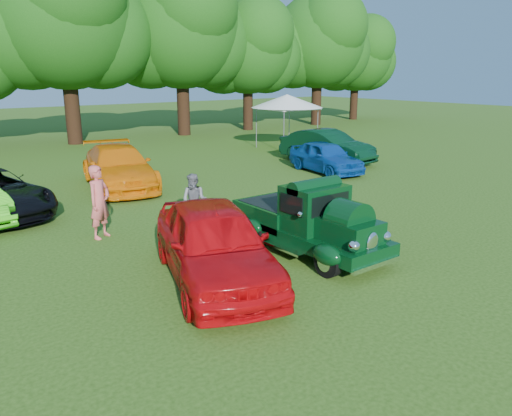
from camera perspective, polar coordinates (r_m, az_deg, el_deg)
ground at (r=11.67m, az=3.79°, el=-6.35°), size 120.00×120.00×0.00m
hero_pickup at (r=12.27m, az=5.97°, el=-1.65°), size 2.03×4.37×1.71m
red_convertible at (r=10.49m, az=-4.79°, el=-4.01°), size 3.46×5.31×1.68m
back_car_orange at (r=19.82m, az=-15.42°, el=4.54°), size 3.29×5.80×1.59m
back_car_blue at (r=22.30m, az=7.97°, el=5.81°), size 2.21×4.23×1.37m
back_car_green at (r=24.68m, az=8.09°, el=6.97°), size 2.26×5.01×1.60m
spectator_pink at (r=13.79m, az=-17.45°, el=0.65°), size 0.86×0.77×1.96m
spectator_grey at (r=14.18m, az=-7.06°, el=0.80°), size 0.92×0.96×1.56m
canopy_tent at (r=29.24m, az=3.57°, el=12.06°), size 4.15×4.15×3.07m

